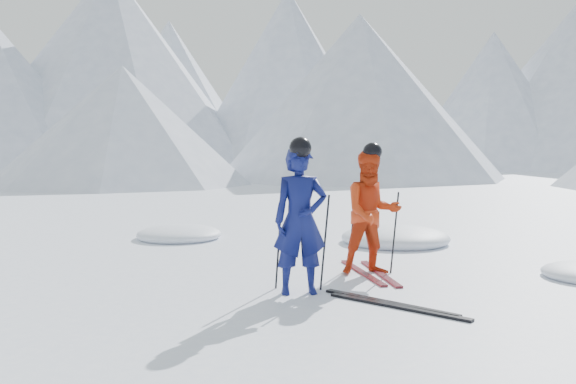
# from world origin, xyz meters

# --- Properties ---
(ground) EXTENTS (160.00, 160.00, 0.00)m
(ground) POSITION_xyz_m (0.00, 0.00, 0.00)
(ground) COLOR white
(ground) RESTS_ON ground
(mountain_range) EXTENTS (106.15, 62.94, 15.53)m
(mountain_range) POSITION_xyz_m (5.71, 35.31, 6.72)
(mountain_range) COLOR #B2BCD1
(mountain_range) RESTS_ON ground
(skier_blue) EXTENTS (0.75, 0.63, 1.74)m
(skier_blue) POSITION_xyz_m (-1.43, -0.87, 0.87)
(skier_blue) COLOR #0D1451
(skier_blue) RESTS_ON ground
(skier_red) EXTENTS (1.00, 0.91, 1.69)m
(skier_red) POSITION_xyz_m (-0.72, 0.44, 0.84)
(skier_red) COLOR red
(skier_red) RESTS_ON ground
(pole_blue_left) EXTENTS (0.12, 0.08, 1.16)m
(pole_blue_left) POSITION_xyz_m (-1.73, -0.72, 0.58)
(pole_blue_left) COLOR black
(pole_blue_left) RESTS_ON ground
(pole_blue_right) EXTENTS (0.12, 0.07, 1.16)m
(pole_blue_right) POSITION_xyz_m (-1.18, -0.62, 0.58)
(pole_blue_right) COLOR black
(pole_blue_right) RESTS_ON ground
(pole_red_left) EXTENTS (0.11, 0.09, 1.12)m
(pole_red_left) POSITION_xyz_m (-1.02, 0.69, 0.56)
(pole_red_left) COLOR black
(pole_red_left) RESTS_ON ground
(pole_red_right) EXTENTS (0.11, 0.08, 1.12)m
(pole_red_right) POSITION_xyz_m (-0.42, 0.59, 0.56)
(pole_red_right) COLOR black
(pole_red_right) RESTS_ON ground
(ski_worn_left) EXTENTS (0.81, 1.58, 0.03)m
(ski_worn_left) POSITION_xyz_m (-0.84, 0.44, 0.01)
(ski_worn_left) COLOR black
(ski_worn_left) RESTS_ON ground
(ski_worn_right) EXTENTS (0.70, 1.62, 0.03)m
(ski_worn_right) POSITION_xyz_m (-0.60, 0.44, 0.01)
(ski_worn_right) COLOR black
(ski_worn_right) RESTS_ON ground
(ski_loose_a) EXTENTS (1.54, 0.89, 0.03)m
(ski_loose_a) POSITION_xyz_m (-0.37, -1.12, 0.01)
(ski_loose_a) COLOR black
(ski_loose_a) RESTS_ON ground
(ski_loose_b) EXTENTS (1.56, 0.83, 0.03)m
(ski_loose_b) POSITION_xyz_m (-0.27, -1.27, 0.01)
(ski_loose_b) COLOR black
(ski_loose_b) RESTS_ON ground
(snow_lumps) EXTENTS (8.75, 5.75, 0.43)m
(snow_lumps) POSITION_xyz_m (-1.03, 2.42, 0.00)
(snow_lumps) COLOR white
(snow_lumps) RESTS_ON ground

